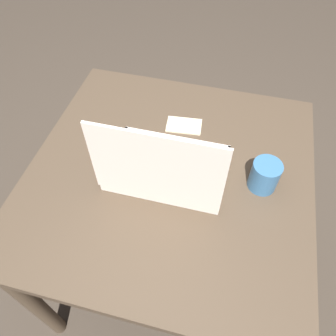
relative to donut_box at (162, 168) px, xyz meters
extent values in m
plane|color=#42382D|center=(-0.02, -0.04, -0.82)|extent=(8.00, 8.00, 0.00)
cube|color=#4C3D2D|center=(-0.02, -0.04, -0.07)|extent=(0.90, 0.91, 0.03)
cylinder|color=#4C3D2D|center=(-0.42, -0.44, -0.46)|extent=(0.06, 0.06, 0.73)
cylinder|color=#4C3D2D|center=(0.39, -0.44, -0.46)|extent=(0.06, 0.06, 0.73)
cylinder|color=#4C3D2D|center=(0.39, 0.37, -0.46)|extent=(0.06, 0.06, 0.73)
cube|color=silver|center=(-0.01, -0.03, -0.06)|extent=(0.36, 0.24, 0.01)
cube|color=silver|center=(-0.01, -0.15, -0.03)|extent=(0.36, 0.01, 0.04)
cube|color=silver|center=(-0.01, 0.08, -0.03)|extent=(0.36, 0.01, 0.04)
cube|color=silver|center=(-0.19, -0.03, -0.03)|extent=(0.01, 0.24, 0.04)
cube|color=silver|center=(0.17, -0.03, -0.03)|extent=(0.01, 0.24, 0.04)
cube|color=silver|center=(-0.01, 0.09, 0.11)|extent=(0.36, 0.01, 0.25)
torus|color=black|center=(-0.14, -0.10, -0.04)|extent=(0.07, 0.07, 0.02)
torus|color=#9E6633|center=(-0.05, -0.09, -0.04)|extent=(0.07, 0.07, 0.02)
ellipsoid|color=tan|center=(0.03, -0.09, -0.04)|extent=(0.07, 0.07, 0.03)
ellipsoid|color=#B77A38|center=(0.12, -0.09, -0.03)|extent=(0.07, 0.07, 0.03)
torus|color=white|center=(-0.14, 0.02, -0.04)|extent=(0.07, 0.07, 0.02)
torus|color=tan|center=(-0.05, 0.02, -0.04)|extent=(0.07, 0.07, 0.02)
ellipsoid|color=#B77A38|center=(0.03, 0.02, -0.03)|extent=(0.07, 0.07, 0.04)
ellipsoid|color=tan|center=(0.12, 0.02, -0.03)|extent=(0.07, 0.07, 0.04)
cylinder|color=teal|center=(-0.30, -0.05, -0.01)|extent=(0.09, 0.09, 0.10)
cylinder|color=black|center=(-0.30, -0.05, 0.04)|extent=(0.07, 0.07, 0.01)
cube|color=beige|center=(-0.02, -0.25, -0.06)|extent=(0.13, 0.09, 0.01)
camera|label=1|loc=(-0.17, 0.58, 0.77)|focal=35.00mm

